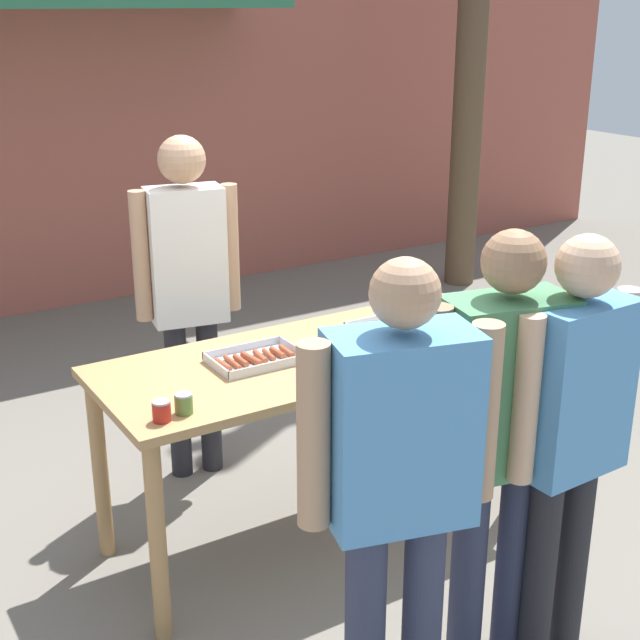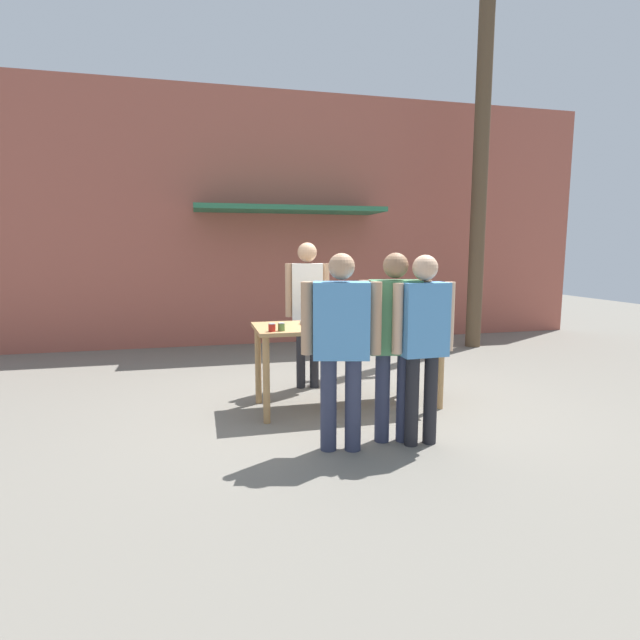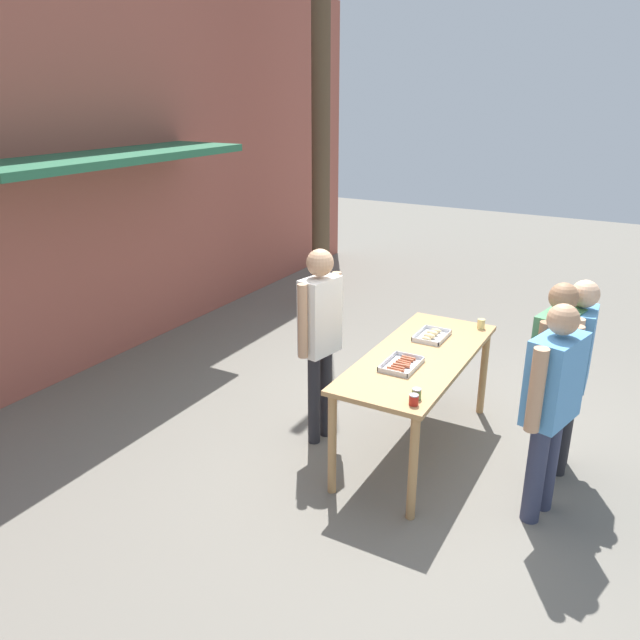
# 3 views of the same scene
# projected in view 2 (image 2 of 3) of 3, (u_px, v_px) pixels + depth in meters

# --- Properties ---
(ground_plane) EXTENTS (24.00, 24.00, 0.00)m
(ground_plane) POSITION_uv_depth(u_px,v_px,m) (347.00, 406.00, 5.55)
(ground_plane) COLOR slate
(building_facade_back) EXTENTS (12.00, 1.11, 4.50)m
(building_facade_back) POSITION_uv_depth(u_px,v_px,m) (284.00, 220.00, 9.05)
(building_facade_back) COLOR #A85647
(building_facade_back) RESTS_ON ground
(serving_table) EXTENTS (2.02, 0.81, 0.92)m
(serving_table) POSITION_uv_depth(u_px,v_px,m) (348.00, 335.00, 5.44)
(serving_table) COLOR tan
(serving_table) RESTS_ON ground
(food_tray_sausages) EXTENTS (0.39, 0.26, 0.04)m
(food_tray_sausages) POSITION_uv_depth(u_px,v_px,m) (320.00, 323.00, 5.38)
(food_tray_sausages) COLOR silver
(food_tray_sausages) RESTS_ON serving_table
(food_tray_buns) EXTENTS (0.37, 0.26, 0.06)m
(food_tray_buns) POSITION_uv_depth(u_px,v_px,m) (383.00, 320.00, 5.56)
(food_tray_buns) COLOR silver
(food_tray_buns) RESTS_ON serving_table
(condiment_jar_mustard) EXTENTS (0.07, 0.07, 0.08)m
(condiment_jar_mustard) POSITION_uv_depth(u_px,v_px,m) (272.00, 327.00, 4.93)
(condiment_jar_mustard) COLOR #B22319
(condiment_jar_mustard) RESTS_ON serving_table
(condiment_jar_ketchup) EXTENTS (0.07, 0.07, 0.08)m
(condiment_jar_ketchup) POSITION_uv_depth(u_px,v_px,m) (281.00, 327.00, 4.97)
(condiment_jar_ketchup) COLOR #567A38
(condiment_jar_ketchup) RESTS_ON serving_table
(beer_cup) EXTENTS (0.07, 0.07, 0.09)m
(beer_cup) POSITION_uv_depth(u_px,v_px,m) (434.00, 321.00, 5.34)
(beer_cup) COLOR #DBC67A
(beer_cup) RESTS_ON serving_table
(person_server_behind_table) EXTENTS (0.53, 0.27, 1.81)m
(person_server_behind_table) POSITION_uv_depth(u_px,v_px,m) (307.00, 300.00, 6.12)
(person_server_behind_table) COLOR #232328
(person_server_behind_table) RESTS_ON ground
(person_customer_holding_hotdog) EXTENTS (0.66, 0.37, 1.70)m
(person_customer_holding_hotdog) POSITION_uv_depth(u_px,v_px,m) (341.00, 336.00, 4.20)
(person_customer_holding_hotdog) COLOR #333851
(person_customer_holding_hotdog) RESTS_ON ground
(person_customer_with_cup) EXTENTS (0.58, 0.24, 1.68)m
(person_customer_with_cup) POSITION_uv_depth(u_px,v_px,m) (423.00, 333.00, 4.32)
(person_customer_with_cup) COLOR #232328
(person_customer_with_cup) RESTS_ON ground
(person_customer_waiting_in_line) EXTENTS (0.63, 0.33, 1.70)m
(person_customer_waiting_in_line) POSITION_uv_depth(u_px,v_px,m) (394.00, 332.00, 4.39)
(person_customer_waiting_in_line) COLOR #333851
(person_customer_waiting_in_line) RESTS_ON ground
(utility_pole) EXTENTS (1.10, 0.26, 6.98)m
(utility_pole) POSITION_uv_depth(u_px,v_px,m) (481.00, 141.00, 8.44)
(utility_pole) COLOR brown
(utility_pole) RESTS_ON ground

